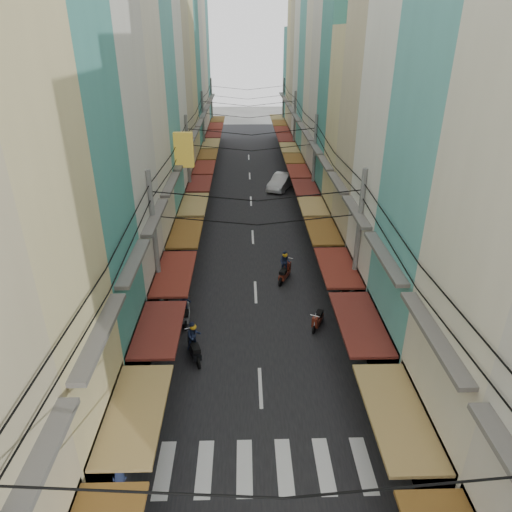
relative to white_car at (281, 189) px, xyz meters
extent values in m
plane|color=#60605C|center=(-3.00, -25.60, 0.00)|extent=(160.00, 160.00, 0.00)
cube|color=black|center=(-3.00, -5.60, 0.01)|extent=(10.00, 80.00, 0.02)
cube|color=slate|center=(-9.50, -5.60, 0.03)|extent=(3.00, 80.00, 0.06)
cube|color=slate|center=(3.50, -5.60, 0.03)|extent=(3.00, 80.00, 0.06)
cube|color=silver|center=(-6.50, -31.60, 0.03)|extent=(0.55, 2.40, 0.01)
cube|color=silver|center=(-5.10, -31.60, 0.03)|extent=(0.55, 2.40, 0.01)
cube|color=silver|center=(-3.70, -31.60, 0.03)|extent=(0.55, 2.40, 0.01)
cube|color=silver|center=(-2.30, -31.60, 0.03)|extent=(0.55, 2.40, 0.01)
cube|color=silver|center=(-0.90, -31.60, 0.03)|extent=(0.55, 2.40, 0.01)
cube|color=silver|center=(0.50, -31.60, 0.03)|extent=(0.55, 2.40, 0.01)
cube|color=#595651|center=(-7.75, -36.57, 6.00)|extent=(0.50, 4.24, 0.15)
cube|color=black|center=(-8.60, -31.86, 1.60)|extent=(1.20, 4.52, 3.20)
cube|color=olive|center=(-7.10, -31.86, 3.00)|extent=(1.80, 4.33, 0.12)
cube|color=#595651|center=(-7.75, -31.86, 6.00)|extent=(0.50, 4.23, 0.15)
cube|color=teal|center=(-11.00, -27.36, 9.62)|extent=(6.00, 4.30, 19.25)
cube|color=black|center=(-8.60, -27.36, 1.60)|extent=(1.20, 4.13, 3.20)
cube|color=maroon|center=(-7.10, -27.36, 3.00)|extent=(1.80, 3.96, 0.12)
cube|color=#595651|center=(-7.75, -27.36, 6.00)|extent=(0.50, 3.87, 0.15)
cube|color=beige|center=(-11.00, -22.64, 10.47)|extent=(6.00, 5.14, 20.93)
cube|color=black|center=(-8.60, -22.64, 1.60)|extent=(1.20, 4.94, 3.20)
cube|color=maroon|center=(-7.10, -22.64, 3.00)|extent=(1.80, 4.73, 0.12)
cube|color=#595651|center=(-7.75, -22.64, 6.00)|extent=(0.50, 4.63, 0.15)
cube|color=beige|center=(-11.00, -17.59, 8.72)|extent=(6.00, 4.95, 17.43)
cube|color=black|center=(-8.60, -17.59, 1.60)|extent=(1.20, 4.75, 3.20)
cube|color=brown|center=(-7.10, -17.59, 3.00)|extent=(1.80, 4.56, 0.12)
cube|color=#595651|center=(-7.75, -17.59, 6.00)|extent=(0.50, 4.46, 0.15)
cube|color=#54A29C|center=(-11.00, -12.62, 8.16)|extent=(6.00, 4.99, 16.32)
cube|color=black|center=(-8.60, -12.62, 1.60)|extent=(1.20, 4.80, 3.20)
cube|color=olive|center=(-7.10, -12.62, 3.00)|extent=(1.80, 4.60, 0.12)
cube|color=#595651|center=(-7.75, -12.62, 6.00)|extent=(0.50, 4.50, 0.15)
cube|color=silver|center=(-11.00, -7.80, 11.44)|extent=(6.00, 4.65, 22.87)
cube|color=black|center=(-8.60, -7.80, 1.60)|extent=(1.20, 4.46, 3.20)
cube|color=maroon|center=(-7.10, -7.80, 3.00)|extent=(1.80, 4.27, 0.12)
cube|color=#595651|center=(-7.75, -7.80, 6.00)|extent=(0.50, 4.18, 0.15)
cube|color=tan|center=(-11.00, -3.03, 10.29)|extent=(6.00, 4.89, 20.58)
cube|color=black|center=(-8.60, -3.03, 1.60)|extent=(1.20, 4.70, 3.20)
cube|color=maroon|center=(-7.10, -3.03, 3.00)|extent=(1.80, 4.50, 0.12)
cube|color=#595651|center=(-7.75, -3.03, 6.00)|extent=(0.50, 4.40, 0.15)
cube|color=tan|center=(-11.00, 1.68, 9.22)|extent=(6.00, 4.52, 18.44)
cube|color=black|center=(-8.60, 1.68, 1.60)|extent=(1.20, 4.34, 3.20)
cube|color=brown|center=(-7.10, 1.68, 3.00)|extent=(1.80, 4.16, 0.12)
cube|color=#595651|center=(-7.75, 1.68, 6.00)|extent=(0.50, 4.07, 0.15)
cube|color=teal|center=(-11.00, 6.53, 10.31)|extent=(6.00, 5.20, 20.63)
cube|color=black|center=(-8.60, 6.53, 1.60)|extent=(1.20, 4.99, 3.20)
cube|color=olive|center=(-7.10, 6.53, 3.00)|extent=(1.80, 4.78, 0.12)
cube|color=#595651|center=(-7.75, 6.53, 6.00)|extent=(0.50, 4.68, 0.15)
cube|color=beige|center=(-11.00, 11.60, 11.85)|extent=(6.00, 4.94, 23.70)
cube|color=black|center=(-8.60, 11.60, 1.60)|extent=(1.20, 4.74, 3.20)
cube|color=maroon|center=(-7.10, 11.60, 3.00)|extent=(1.80, 4.55, 0.12)
cube|color=#595651|center=(-7.75, 11.60, 6.00)|extent=(0.50, 4.45, 0.15)
cube|color=beige|center=(-11.00, 16.55, 10.56)|extent=(6.00, 4.96, 21.12)
cube|color=black|center=(-8.60, 16.55, 1.60)|extent=(1.20, 4.76, 3.20)
cube|color=maroon|center=(-7.10, 16.55, 3.00)|extent=(1.80, 4.56, 0.12)
cube|color=#595651|center=(-7.75, 16.55, 6.00)|extent=(0.50, 4.46, 0.15)
cube|color=#54A29C|center=(-11.00, 21.55, 9.95)|extent=(6.00, 5.04, 19.90)
cube|color=black|center=(-8.60, 21.55, 1.60)|extent=(1.20, 4.84, 3.20)
cube|color=brown|center=(-7.10, 21.55, 3.00)|extent=(1.80, 4.64, 0.12)
cube|color=#595651|center=(-7.75, 21.55, 6.00)|extent=(0.50, 4.54, 0.15)
cube|color=#524212|center=(-7.40, -13.60, 7.00)|extent=(1.20, 0.40, 2.20)
cube|color=black|center=(2.60, -32.15, 1.60)|extent=(1.20, 4.78, 3.20)
cube|color=olive|center=(1.10, -32.15, 3.00)|extent=(1.80, 4.58, 0.12)
cube|color=#595651|center=(1.75, -32.15, 6.00)|extent=(0.50, 4.48, 0.15)
cube|color=#54A29C|center=(5.00, -27.14, 7.54)|extent=(6.00, 5.03, 15.08)
cube|color=black|center=(2.60, -27.14, 1.60)|extent=(1.20, 4.83, 3.20)
cube|color=maroon|center=(1.10, -27.14, 3.00)|extent=(1.80, 4.63, 0.12)
cube|color=#595651|center=(1.75, -27.14, 6.00)|extent=(0.50, 4.53, 0.15)
cube|color=silver|center=(5.00, -22.23, 10.83)|extent=(6.00, 4.79, 21.66)
cube|color=black|center=(2.60, -22.23, 1.60)|extent=(1.20, 4.60, 3.20)
cube|color=maroon|center=(1.10, -22.23, 3.00)|extent=(1.80, 4.41, 0.12)
cube|color=#595651|center=(1.75, -22.23, 6.00)|extent=(0.50, 4.31, 0.15)
cube|color=tan|center=(5.00, -17.57, 10.37)|extent=(6.00, 4.52, 20.74)
cube|color=black|center=(2.60, -17.57, 1.60)|extent=(1.20, 4.34, 3.20)
cube|color=brown|center=(1.10, -17.57, 3.00)|extent=(1.80, 4.16, 0.12)
cube|color=#595651|center=(1.75, -17.57, 6.00)|extent=(0.50, 4.07, 0.15)
cube|color=tan|center=(5.00, -13.25, 7.06)|extent=(6.00, 4.12, 14.13)
cube|color=black|center=(2.60, -13.25, 1.60)|extent=(1.20, 3.96, 3.20)
cube|color=olive|center=(1.10, -13.25, 3.00)|extent=(1.80, 3.79, 0.12)
cube|color=#595651|center=(1.75, -13.25, 6.00)|extent=(0.50, 3.71, 0.15)
cube|color=teal|center=(5.00, -8.99, 8.84)|extent=(6.00, 4.40, 17.68)
cube|color=black|center=(2.60, -8.99, 1.60)|extent=(1.20, 4.23, 3.20)
cube|color=maroon|center=(1.10, -8.99, 3.00)|extent=(1.80, 4.05, 0.12)
cube|color=#595651|center=(1.75, -8.99, 6.00)|extent=(0.50, 3.96, 0.15)
cube|color=beige|center=(5.00, -4.47, 11.30)|extent=(6.00, 4.64, 22.59)
cube|color=black|center=(2.60, -4.47, 1.60)|extent=(1.20, 4.45, 3.20)
cube|color=maroon|center=(1.10, -4.47, 3.00)|extent=(1.80, 4.26, 0.12)
cube|color=#595651|center=(1.75, -4.47, 6.00)|extent=(0.50, 4.17, 0.15)
cube|color=beige|center=(5.00, -0.15, 10.63)|extent=(6.00, 4.00, 21.25)
cube|color=black|center=(2.60, -0.15, 1.60)|extent=(1.20, 3.84, 3.20)
cube|color=brown|center=(1.10, -0.15, 3.00)|extent=(1.80, 3.68, 0.12)
cube|color=#595651|center=(1.75, -0.15, 6.00)|extent=(0.50, 3.60, 0.15)
cube|color=#54A29C|center=(5.00, 4.36, 11.16)|extent=(6.00, 5.01, 22.33)
cube|color=black|center=(2.60, 4.36, 1.60)|extent=(1.20, 4.81, 3.20)
cube|color=olive|center=(1.10, 4.36, 3.00)|extent=(1.80, 4.61, 0.12)
cube|color=#595651|center=(1.75, 4.36, 6.00)|extent=(0.50, 4.51, 0.15)
cube|color=silver|center=(5.00, 9.36, 9.86)|extent=(6.00, 5.00, 19.71)
cube|color=black|center=(2.60, 9.36, 1.60)|extent=(1.20, 4.80, 3.20)
cube|color=maroon|center=(1.10, 9.36, 3.00)|extent=(1.80, 4.60, 0.12)
cube|color=#595651|center=(1.75, 9.36, 6.00)|extent=(0.50, 4.50, 0.15)
cube|color=tan|center=(5.00, 14.02, 8.43)|extent=(6.00, 4.32, 16.86)
cube|color=black|center=(2.60, 14.02, 1.60)|extent=(1.20, 4.15, 3.20)
cube|color=maroon|center=(1.10, 14.02, 3.00)|extent=(1.80, 3.97, 0.12)
cube|color=#595651|center=(1.75, 14.02, 6.00)|extent=(0.50, 3.89, 0.15)
cube|color=tan|center=(5.00, 18.35, 9.98)|extent=(6.00, 4.33, 19.96)
cube|color=black|center=(2.60, 18.35, 1.60)|extent=(1.20, 4.16, 3.20)
cube|color=brown|center=(1.10, 18.35, 3.00)|extent=(1.80, 3.99, 0.12)
cube|color=#595651|center=(1.75, 18.35, 6.00)|extent=(0.50, 3.90, 0.15)
cube|color=teal|center=(5.00, 22.95, 7.17)|extent=(6.00, 4.88, 14.34)
cube|color=black|center=(2.60, 22.95, 1.60)|extent=(1.20, 4.68, 3.20)
cube|color=olive|center=(1.10, 22.95, 3.00)|extent=(1.80, 4.49, 0.12)
cube|color=#595651|center=(1.75, 22.95, 6.00)|extent=(0.50, 4.39, 0.15)
cylinder|color=slate|center=(-7.90, -22.60, 4.10)|extent=(0.26, 0.26, 8.20)
cylinder|color=slate|center=(1.90, -22.60, 4.10)|extent=(0.26, 0.26, 8.20)
cylinder|color=slate|center=(-7.90, -7.60, 4.10)|extent=(0.26, 0.26, 8.20)
cylinder|color=slate|center=(1.90, -7.60, 4.10)|extent=(0.26, 0.26, 8.20)
cylinder|color=slate|center=(-7.90, 7.40, 4.10)|extent=(0.26, 0.26, 8.20)
cylinder|color=slate|center=(1.90, 7.40, 4.10)|extent=(0.26, 0.26, 8.20)
cylinder|color=slate|center=(-7.90, 22.40, 4.10)|extent=(0.26, 0.26, 8.20)
cylinder|color=slate|center=(1.90, 22.40, 4.10)|extent=(0.26, 0.26, 8.20)
imported|color=silver|center=(0.00, 0.00, 0.00)|extent=(5.51, 3.88, 1.81)
imported|color=black|center=(4.00, -28.60, 0.00)|extent=(1.48, 0.64, 1.00)
cylinder|color=black|center=(-6.71, -21.91, 0.26)|extent=(0.10, 0.53, 0.53)
cylinder|color=black|center=(-6.71, -23.23, 0.26)|extent=(0.10, 0.53, 0.53)
cube|color=gray|center=(-6.71, -22.57, 0.42)|extent=(0.34, 1.16, 0.28)
cube|color=black|center=(-6.71, -22.82, 0.73)|extent=(0.32, 0.56, 0.18)
cube|color=gray|center=(-6.71, -22.02, 0.66)|extent=(0.30, 0.28, 0.56)
imported|color=#1A223E|center=(-6.71, -22.57, 0.56)|extent=(0.53, 0.38, 1.34)
sphere|color=#F0A91C|center=(-6.71, -22.57, 1.57)|extent=(0.28, 0.28, 0.28)
cylinder|color=black|center=(-1.20, -17.56, 0.28)|extent=(0.11, 0.57, 0.57)
cylinder|color=black|center=(-1.20, -18.98, 0.28)|extent=(0.11, 0.57, 0.57)
cube|color=maroon|center=(-1.20, -18.27, 0.46)|extent=(0.37, 1.26, 0.31)
cube|color=black|center=(-1.20, -18.55, 0.79)|extent=(0.35, 0.60, 0.20)
cube|color=maroon|center=(-1.20, -17.67, 0.71)|extent=(0.33, 0.31, 0.60)
imported|color=#1A223E|center=(-1.20, -18.27, 0.60)|extent=(0.58, 0.41, 1.45)
sphere|color=#F0A91C|center=(-1.20, -18.27, 1.70)|extent=(0.31, 0.31, 0.31)
cylinder|color=black|center=(-5.98, -24.84, 0.29)|extent=(0.11, 0.57, 0.57)
cylinder|color=black|center=(-5.98, -26.27, 0.29)|extent=(0.11, 0.57, 0.57)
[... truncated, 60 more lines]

